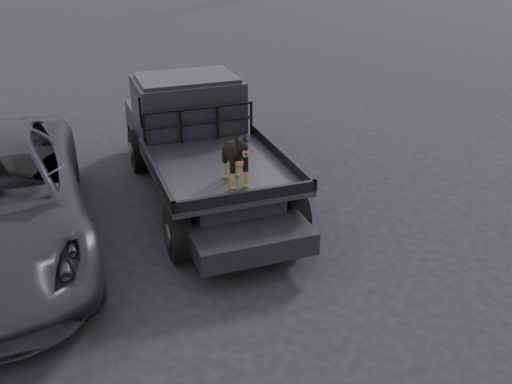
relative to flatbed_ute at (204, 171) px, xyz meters
name	(u,v)px	position (x,y,z in m)	size (l,w,h in m)	color
ground	(225,263)	(-0.29, -2.03, -0.46)	(120.00, 120.00, 0.00)	black
flatbed_ute	(204,171)	(0.00, 0.00, 0.00)	(2.00, 5.40, 0.92)	black
ute_cab	(188,102)	(0.00, 0.95, 0.90)	(1.72, 1.30, 0.88)	black
headache_rack	(199,125)	(0.00, 0.20, 0.74)	(1.80, 0.08, 0.55)	black
dog	(235,157)	(0.04, -1.51, 0.83)	(0.32, 0.60, 0.74)	black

